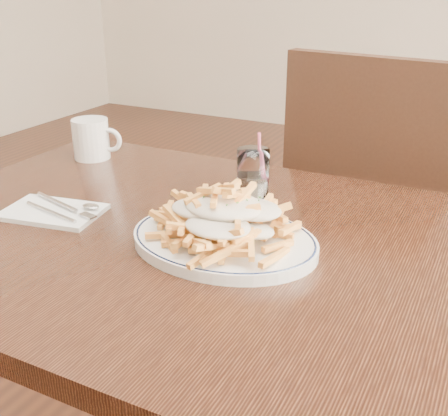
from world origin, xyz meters
The scene contains 8 objects.
table centered at (0.00, 0.00, 0.67)m, with size 1.20×0.80×0.75m.
chair_far centered at (0.16, 0.68, 0.56)m, with size 0.52×0.52×0.99m.
fries_plate centered at (0.04, -0.03, 0.76)m, with size 0.33×0.28×0.02m.
loaded_fries centered at (0.04, -0.03, 0.81)m, with size 0.30×0.26×0.08m.
napkin centered at (-0.31, -0.05, 0.75)m, with size 0.18×0.12×0.01m, color silver.
cutlery centered at (-0.31, -0.05, 0.76)m, with size 0.18×0.09×0.01m.
water_glass centered at (0.00, 0.19, 0.80)m, with size 0.06×0.06×0.14m.
coffee_mug centered at (-0.46, 0.26, 0.80)m, with size 0.12×0.09×0.10m.
Camera 1 is at (0.42, -0.77, 1.18)m, focal length 45.00 mm.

